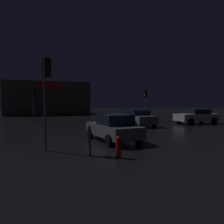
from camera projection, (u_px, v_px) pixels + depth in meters
The scene contains 11 objects.
ground_plane at pixel (119, 129), 19.00m from camera, with size 120.00×120.00×0.00m, color black.
store_building at pixel (47, 98), 41.12m from camera, with size 14.53×7.22×5.81m.
traffic_signal_main at pixel (34, 97), 23.70m from camera, with size 0.41×0.43×3.78m.
traffic_signal_opposite at pixel (146, 98), 27.38m from camera, with size 0.42×0.42×3.80m.
traffic_signal_cross_left at pixel (46, 79), 10.46m from camera, with size 0.42×0.42×4.32m.
car_near at pixel (113, 128), 13.02m from camera, with size 2.23×4.40×1.57m.
car_far at pixel (137, 118), 21.36m from camera, with size 2.20×4.62×1.51m.
car_crossing at pixel (197, 116), 23.29m from camera, with size 4.50×2.12×1.52m.
fire_hydrant at pixel (118, 147), 9.14m from camera, with size 0.22×0.22×0.89m.
bollard_kerb_a at pixel (90, 141), 9.55m from camera, with size 0.11×0.11×1.26m, color #595B60.
bollard_kerb_b at pixel (133, 115), 29.12m from camera, with size 0.10×0.10×1.20m, color #595B60.
Camera 1 is at (-7.54, -17.35, 2.29)m, focal length 36.07 mm.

